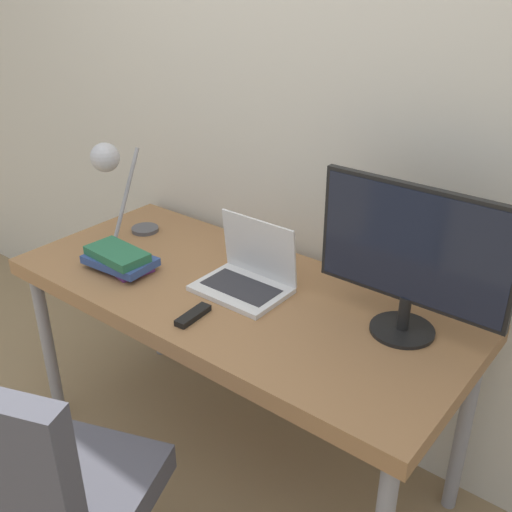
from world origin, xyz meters
name	(u,v)px	position (x,y,z in m)	size (l,w,h in m)	color
wall_back	(310,112)	(0.00, 0.78, 1.30)	(8.00, 0.05, 2.60)	beige
desk	(235,306)	(0.00, 0.36, 0.71)	(1.63, 0.72, 0.77)	#996B42
laptop	(247,275)	(0.03, 0.39, 0.82)	(0.30, 0.22, 0.24)	silver
monitor	(412,254)	(0.56, 0.48, 1.03)	(0.58, 0.20, 0.47)	black
desk_lamp	(112,169)	(-0.60, 0.36, 1.07)	(0.11, 0.27, 0.41)	#4C4C51
office_chair	(38,498)	(0.03, -0.48, 0.54)	(0.62, 0.62, 0.99)	black
book_stack	(120,259)	(-0.42, 0.21, 0.81)	(0.26, 0.18, 0.08)	#753384
tv_remote	(193,315)	(0.01, 0.14, 0.78)	(0.05, 0.14, 0.02)	black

